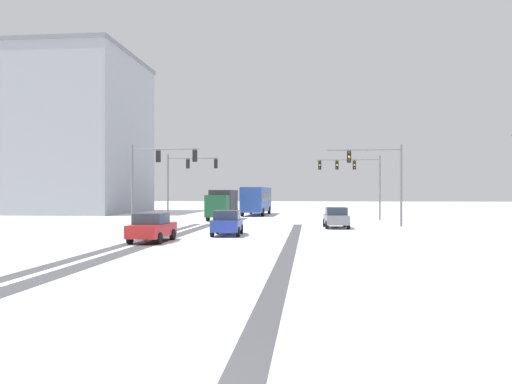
% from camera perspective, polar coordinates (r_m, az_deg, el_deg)
% --- Properties ---
extents(wheel_track_left_lane, '(0.73, 39.37, 0.01)m').
position_cam_1_polar(wheel_track_left_lane, '(26.44, -15.76, -6.06)').
color(wheel_track_left_lane, '#4C4C51').
rests_on(wheel_track_left_lane, ground).
extents(wheel_track_right_lane, '(0.71, 39.37, 0.01)m').
position_cam_1_polar(wheel_track_right_lane, '(24.60, 3.71, -6.51)').
color(wheel_track_right_lane, '#4C4C51').
rests_on(wheel_track_right_lane, ground).
extents(wheel_track_center, '(0.99, 39.37, 0.01)m').
position_cam_1_polar(wheel_track_center, '(26.00, -13.19, -6.16)').
color(wheel_track_center, '#4C4C51').
rests_on(wheel_track_center, ground).
extents(sidewalk_kerb_right, '(4.00, 39.37, 0.12)m').
position_cam_1_polar(sidewalk_kerb_right, '(24.32, 26.55, -6.45)').
color(sidewalk_kerb_right, white).
rests_on(sidewalk_kerb_right, ground).
extents(traffic_signal_near_left, '(5.42, 0.61, 6.50)m').
position_cam_1_polar(traffic_signal_near_left, '(40.04, -11.27, 2.59)').
color(traffic_signal_near_left, slate).
rests_on(traffic_signal_near_left, ground).
extents(traffic_signal_far_right, '(6.43, 0.46, 6.50)m').
position_cam_1_polar(traffic_signal_far_right, '(52.58, 10.94, 2.16)').
color(traffic_signal_far_right, slate).
rests_on(traffic_signal_far_right, ground).
extents(traffic_signal_near_right, '(5.79, 0.38, 6.50)m').
position_cam_1_polar(traffic_signal_near_right, '(40.72, 13.79, 2.26)').
color(traffic_signal_near_right, slate).
rests_on(traffic_signal_near_right, ground).
extents(traffic_signal_far_left, '(5.06, 0.50, 6.50)m').
position_cam_1_polar(traffic_signal_far_left, '(49.89, -7.94, 2.05)').
color(traffic_signal_far_left, slate).
rests_on(traffic_signal_far_left, ground).
extents(car_grey_lead, '(1.98, 4.17, 1.62)m').
position_cam_1_polar(car_grey_lead, '(40.12, 8.96, -2.84)').
color(car_grey_lead, slate).
rests_on(car_grey_lead, ground).
extents(car_blue_second, '(2.00, 4.19, 1.62)m').
position_cam_1_polar(car_blue_second, '(32.95, -3.25, -3.45)').
color(car_blue_second, '#233899').
rests_on(car_blue_second, ground).
extents(car_red_third, '(1.89, 4.13, 1.62)m').
position_cam_1_polar(car_red_third, '(29.08, -11.58, -3.91)').
color(car_red_third, red).
rests_on(car_red_third, ground).
extents(bus_oncoming, '(2.89, 11.06, 3.38)m').
position_cam_1_polar(bus_oncoming, '(62.54, 0.08, -0.76)').
color(bus_oncoming, '#284793').
rests_on(bus_oncoming, ground).
extents(box_truck_delivery, '(2.31, 7.40, 3.02)m').
position_cam_1_polar(box_truck_delivery, '(51.57, -3.80, -1.31)').
color(box_truck_delivery, '#194C2D').
rests_on(box_truck_delivery, ground).
extents(office_building_far_left_block, '(19.69, 19.36, 21.41)m').
position_cam_1_polar(office_building_far_left_block, '(74.88, -20.66, 6.04)').
color(office_building_far_left_block, '#9399A3').
rests_on(office_building_far_left_block, ground).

